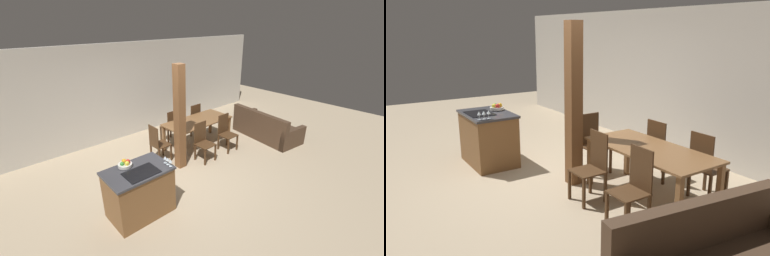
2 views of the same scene
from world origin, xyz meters
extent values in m
plane|color=tan|center=(0.00, 0.00, 0.00)|extent=(16.00, 16.00, 0.00)
cube|color=beige|center=(0.00, 2.78, 1.35)|extent=(11.20, 0.08, 2.70)
cube|color=brown|center=(-1.24, -0.46, 0.44)|extent=(1.07, 0.71, 0.87)
cube|color=#38383D|center=(-1.24, -0.46, 0.89)|extent=(1.11, 0.75, 0.04)
cube|color=black|center=(-1.24, -0.60, 0.92)|extent=(0.56, 0.40, 0.01)
cylinder|color=silver|center=(-1.35, -0.24, 0.95)|extent=(0.24, 0.24, 0.05)
sphere|color=red|center=(-1.29, -0.25, 1.00)|extent=(0.08, 0.08, 0.08)
sphere|color=gold|center=(-1.33, -0.19, 1.00)|extent=(0.08, 0.08, 0.08)
sphere|color=#3D8E38|center=(-1.40, -0.25, 1.00)|extent=(0.07, 0.07, 0.07)
sphere|color=yellow|center=(-1.33, -0.30, 1.00)|extent=(0.08, 0.08, 0.08)
cylinder|color=silver|center=(-0.76, -0.76, 0.93)|extent=(0.06, 0.06, 0.00)
cylinder|color=silver|center=(-0.76, -0.76, 0.97)|extent=(0.01, 0.01, 0.08)
cone|color=silver|center=(-0.76, -0.76, 1.03)|extent=(0.06, 0.06, 0.06)
cylinder|color=silver|center=(-0.76, -0.69, 0.93)|extent=(0.06, 0.06, 0.00)
cylinder|color=silver|center=(-0.76, -0.69, 0.97)|extent=(0.01, 0.01, 0.08)
cone|color=silver|center=(-0.76, -0.69, 1.03)|extent=(0.06, 0.06, 0.06)
cylinder|color=silver|center=(-0.76, -0.61, 0.93)|extent=(0.06, 0.06, 0.00)
cylinder|color=silver|center=(-0.76, -0.61, 0.97)|extent=(0.01, 0.01, 0.08)
cone|color=silver|center=(-0.76, -0.61, 1.03)|extent=(0.06, 0.06, 0.06)
cube|color=brown|center=(1.39, 0.85, 0.73)|extent=(1.88, 0.87, 0.03)
cube|color=brown|center=(0.51, 0.48, 0.36)|extent=(0.07, 0.07, 0.72)
cube|color=brown|center=(2.26, 0.48, 0.36)|extent=(0.07, 0.07, 0.72)
cube|color=brown|center=(0.51, 1.21, 0.36)|extent=(0.07, 0.07, 0.72)
cube|color=brown|center=(2.26, 1.21, 0.36)|extent=(0.07, 0.07, 0.72)
cube|color=#472D19|center=(0.96, 0.11, 0.43)|extent=(0.40, 0.40, 0.02)
cube|color=#472D19|center=(0.96, 0.30, 0.70)|extent=(0.38, 0.02, 0.52)
cube|color=#472D19|center=(0.79, -0.06, 0.21)|extent=(0.04, 0.04, 0.42)
cube|color=#472D19|center=(1.14, -0.06, 0.21)|extent=(0.04, 0.04, 0.42)
cube|color=#472D19|center=(0.79, 0.29, 0.21)|extent=(0.04, 0.04, 0.42)
cube|color=#472D19|center=(1.14, 0.29, 0.21)|extent=(0.04, 0.04, 0.42)
cube|color=#472D19|center=(1.81, 0.11, 0.43)|extent=(0.40, 0.40, 0.02)
cube|color=#472D19|center=(1.81, 0.30, 0.70)|extent=(0.38, 0.02, 0.52)
cube|color=#472D19|center=(1.63, -0.06, 0.21)|extent=(0.04, 0.04, 0.42)
cube|color=#472D19|center=(1.98, -0.06, 0.21)|extent=(0.04, 0.04, 0.42)
cube|color=#472D19|center=(1.63, 0.29, 0.21)|extent=(0.04, 0.04, 0.42)
cube|color=#472D19|center=(1.98, 0.29, 0.21)|extent=(0.04, 0.04, 0.42)
cube|color=#472D19|center=(0.96, 1.58, 0.43)|extent=(0.40, 0.40, 0.02)
cube|color=#472D19|center=(0.96, 1.39, 0.70)|extent=(0.38, 0.02, 0.52)
cube|color=#472D19|center=(1.14, 1.76, 0.21)|extent=(0.04, 0.04, 0.42)
cube|color=#472D19|center=(0.79, 1.76, 0.21)|extent=(0.04, 0.04, 0.42)
cube|color=#472D19|center=(1.14, 1.40, 0.21)|extent=(0.04, 0.04, 0.42)
cube|color=#472D19|center=(0.79, 1.40, 0.21)|extent=(0.04, 0.04, 0.42)
cube|color=#472D19|center=(1.81, 1.58, 0.43)|extent=(0.40, 0.40, 0.02)
cube|color=#472D19|center=(1.81, 1.39, 0.70)|extent=(0.38, 0.02, 0.52)
cube|color=#472D19|center=(1.98, 1.76, 0.21)|extent=(0.04, 0.04, 0.42)
cube|color=#472D19|center=(1.63, 1.76, 0.21)|extent=(0.04, 0.04, 0.42)
cube|color=#472D19|center=(1.98, 1.40, 0.21)|extent=(0.04, 0.04, 0.42)
cube|color=#472D19|center=(1.63, 1.40, 0.21)|extent=(0.04, 0.04, 0.42)
cube|color=#472D19|center=(0.15, 0.85, 0.43)|extent=(0.40, 0.40, 0.02)
cube|color=#472D19|center=(-0.04, 0.85, 0.70)|extent=(0.02, 0.38, 0.52)
cube|color=#472D19|center=(0.32, 0.67, 0.21)|extent=(0.04, 0.04, 0.42)
cube|color=#472D19|center=(0.32, 1.02, 0.21)|extent=(0.04, 0.04, 0.42)
cube|color=#472D19|center=(-0.03, 0.67, 0.21)|extent=(0.04, 0.04, 0.42)
cube|color=#472D19|center=(-0.03, 1.02, 0.21)|extent=(0.04, 0.04, 0.42)
cube|color=#473323|center=(2.95, -0.05, 0.62)|extent=(0.41, 1.94, 0.43)
cube|color=brown|center=(0.33, 0.30, 1.21)|extent=(0.20, 0.20, 2.43)
camera|label=1|loc=(-3.03, -3.86, 3.28)|focal=24.00mm
camera|label=2|loc=(4.87, -2.62, 2.30)|focal=35.00mm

